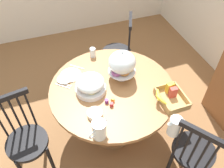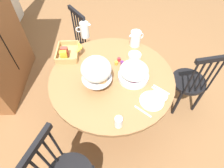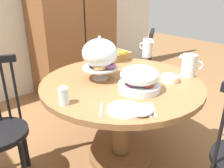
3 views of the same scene
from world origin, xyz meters
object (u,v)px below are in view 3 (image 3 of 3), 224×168
at_px(orange_juice_pitcher, 189,66).
at_px(pastry_stand_with_dome, 100,55).
at_px(cereal_bowl, 170,79).
at_px(china_plate_large, 125,109).
at_px(fruit_platter_covered, 140,79).
at_px(cereal_basket, 113,56).
at_px(windsor_chair_near_window, 138,75).
at_px(milk_pitcher, 147,49).
at_px(windsor_chair_by_cabinet, 0,131).
at_px(china_plate_small, 140,110).
at_px(dining_table, 121,104).
at_px(wooden_armoire, 73,21).
at_px(drinking_glass, 64,96).

bearing_deg(orange_juice_pitcher, pastry_stand_with_dome, 144.38).
bearing_deg(cereal_bowl, china_plate_large, -170.71).
xyz_separation_m(fruit_platter_covered, cereal_basket, (0.36, 0.67, -0.04)).
xyz_separation_m(windsor_chair_near_window, milk_pitcher, (-0.11, -0.21, 0.37)).
distance_m(windsor_chair_by_cabinet, china_plate_small, 1.05).
bearing_deg(china_plate_large, dining_table, 48.69).
xyz_separation_m(fruit_platter_covered, china_plate_small, (-0.23, -0.22, -0.07)).
bearing_deg(pastry_stand_with_dome, dining_table, -54.37).
relative_size(wooden_armoire, drinking_glass, 17.82).
xyz_separation_m(milk_pitcher, cereal_bowl, (-0.39, -0.57, -0.06)).
distance_m(dining_table, china_plate_small, 0.54).
xyz_separation_m(wooden_armoire, drinking_glass, (-1.10, -1.59, -0.19)).
distance_m(wooden_armoire, pastry_stand_with_dome, 1.56).
height_order(dining_table, cereal_bowl, cereal_bowl).
distance_m(windsor_chair_near_window, china_plate_large, 1.41).
height_order(windsor_chair_near_window, orange_juice_pitcher, windsor_chair_near_window).
xyz_separation_m(wooden_armoire, windsor_chair_by_cabinet, (-1.40, -1.16, -0.53)).
distance_m(milk_pitcher, drinking_glass, 1.25).
bearing_deg(wooden_armoire, dining_table, -109.97).
height_order(cereal_basket, cereal_bowl, cereal_basket).
distance_m(dining_table, windsor_chair_by_cabinet, 0.93).
xyz_separation_m(windsor_chair_near_window, china_plate_small, (-1.03, -0.95, 0.30)).
xyz_separation_m(windsor_chair_near_window, cereal_bowl, (-0.50, -0.78, 0.31)).
relative_size(windsor_chair_near_window, windsor_chair_by_cabinet, 1.00).
bearing_deg(windsor_chair_by_cabinet, cereal_basket, 3.71).
bearing_deg(drinking_glass, dining_table, 4.48).
relative_size(dining_table, orange_juice_pitcher, 6.73).
bearing_deg(dining_table, windsor_chair_near_window, 34.09).
distance_m(dining_table, china_plate_large, 0.51).
distance_m(dining_table, drinking_glass, 0.60).
relative_size(windsor_chair_near_window, china_plate_large, 4.43).
bearing_deg(windsor_chair_by_cabinet, china_plate_large, -54.18).
distance_m(china_plate_large, cereal_bowl, 0.59).
distance_m(wooden_armoire, dining_table, 1.71).
distance_m(dining_table, windsor_chair_near_window, 0.93).
height_order(pastry_stand_with_dome, cereal_basket, pastry_stand_with_dome).
bearing_deg(fruit_platter_covered, dining_table, 81.95).
bearing_deg(milk_pitcher, orange_juice_pitcher, -106.59).
xyz_separation_m(windsor_chair_near_window, drinking_glass, (-1.30, -0.56, 0.34)).
distance_m(wooden_armoire, cereal_bowl, 1.84).
distance_m(windsor_chair_by_cabinet, drinking_glass, 0.63).
bearing_deg(china_plate_small, drinking_glass, 125.76).
bearing_deg(cereal_basket, cereal_bowl, -94.27).
bearing_deg(windsor_chair_near_window, china_plate_small, -137.36).
bearing_deg(orange_juice_pitcher, cereal_bowl, 173.45).
relative_size(fruit_platter_covered, orange_juice_pitcher, 1.61).
relative_size(dining_table, drinking_glass, 11.40).
distance_m(windsor_chair_near_window, cereal_basket, 0.55).
height_order(cereal_basket, china_plate_large, cereal_basket).
bearing_deg(china_plate_small, wooden_armoire, 67.40).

